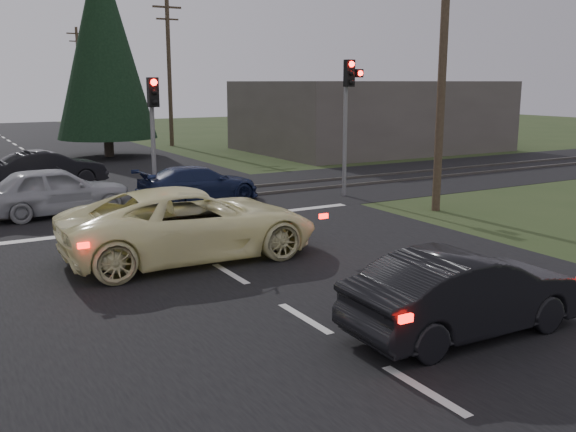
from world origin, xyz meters
TOP-DOWN VIEW (x-y plane):
  - ground at (0.00, 0.00)m, footprint 120.00×120.00m
  - road at (0.00, 10.00)m, footprint 14.00×100.00m
  - rail_corridor at (0.00, 12.00)m, footprint 120.00×8.00m
  - stop_line at (0.00, 8.20)m, footprint 13.00×0.35m
  - rail_near at (0.00, 11.20)m, footprint 120.00×0.12m
  - rail_far at (0.00, 12.80)m, footprint 120.00×0.12m
  - traffic_signal_right at (7.55, 9.47)m, footprint 0.68×0.48m
  - traffic_signal_center at (1.00, 10.68)m, footprint 0.32×0.48m
  - utility_pole_near at (8.50, 6.00)m, footprint 1.80×0.26m
  - utility_pole_mid at (8.50, 30.00)m, footprint 1.80×0.26m
  - utility_pole_far at (8.50, 55.00)m, footprint 1.80×0.26m
  - conifer_tree at (3.50, 26.00)m, footprint 5.20×5.20m
  - building_right at (18.00, 22.00)m, footprint 14.00×10.00m
  - cream_coupe at (-0.22, 4.60)m, footprint 5.90×2.85m
  - dark_hatchback at (1.87, -1.82)m, footprint 4.14×1.53m
  - silver_car at (-1.97, 11.19)m, footprint 4.47×2.03m
  - blue_sedan at (2.60, 11.08)m, footprint 4.26×1.98m
  - dark_car_far at (-1.16, 16.97)m, footprint 4.29×1.79m

SIDE VIEW (x-z plane):
  - ground at x=0.00m, z-range 0.00..0.00m
  - road at x=0.00m, z-range 0.00..0.01m
  - rail_corridor at x=0.00m, z-range 0.00..0.01m
  - stop_line at x=0.00m, z-range 0.01..0.01m
  - rail_near at x=0.00m, z-range 0.00..0.10m
  - rail_far at x=0.00m, z-range 0.00..0.10m
  - blue_sedan at x=2.60m, z-range 0.00..1.21m
  - dark_hatchback at x=1.87m, z-range 0.00..1.35m
  - dark_car_far at x=-1.16m, z-range 0.00..1.38m
  - silver_car at x=-1.97m, z-range 0.00..1.49m
  - cream_coupe at x=-0.22m, z-range 0.00..1.62m
  - building_right at x=18.00m, z-range 0.00..4.00m
  - traffic_signal_center at x=1.00m, z-range 0.76..4.86m
  - traffic_signal_right at x=7.55m, z-range 0.96..5.66m
  - utility_pole_near at x=8.50m, z-range 0.23..9.23m
  - utility_pole_mid at x=8.50m, z-range 0.23..9.23m
  - utility_pole_far at x=8.50m, z-range 0.23..9.23m
  - conifer_tree at x=3.50m, z-range 0.49..11.49m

